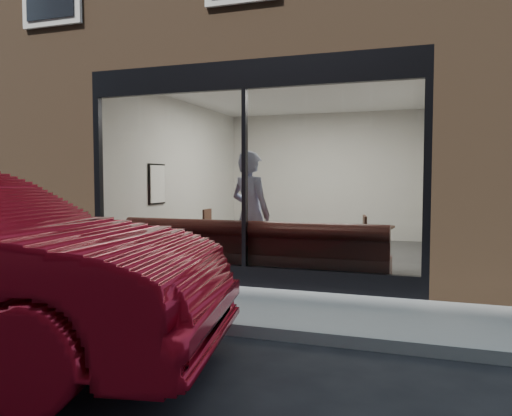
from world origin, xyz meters
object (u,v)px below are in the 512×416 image
(cafe_chair_right, at_px, (352,259))
(person, at_px, (250,215))
(banquette, at_px, (254,266))
(cafe_chair_left, at_px, (198,245))
(cafe_table_left, at_px, (215,227))
(cafe_table_right, at_px, (373,227))

(cafe_chair_right, bearing_deg, person, 19.69)
(banquette, bearing_deg, person, 119.63)
(person, distance_m, cafe_chair_left, 2.40)
(cafe_chair_left, bearing_deg, person, 134.04)
(person, height_order, cafe_table_left, person)
(banquette, bearing_deg, cafe_table_right, 39.58)
(person, xyz_separation_m, cafe_chair_left, (-1.65, 1.58, -0.75))
(cafe_table_left, relative_size, cafe_table_right, 0.91)
(banquette, relative_size, cafe_chair_right, 8.54)
(person, bearing_deg, cafe_chair_left, -21.72)
(cafe_table_right, bearing_deg, cafe_chair_left, 171.78)
(banquette, distance_m, cafe_chair_left, 2.57)
(cafe_chair_left, bearing_deg, cafe_table_left, 123.29)
(cafe_table_right, distance_m, cafe_chair_right, 0.63)
(person, height_order, cafe_chair_right, person)
(cafe_chair_left, distance_m, cafe_chair_right, 3.20)
(cafe_chair_left, xyz_separation_m, cafe_chair_right, (3.12, -0.73, 0.00))
(cafe_table_right, height_order, cafe_chair_left, cafe_table_right)
(person, xyz_separation_m, cafe_table_left, (-0.73, 0.30, -0.25))
(banquette, bearing_deg, cafe_chair_right, 39.76)
(person, relative_size, cafe_table_left, 3.58)
(cafe_table_right, height_order, cafe_chair_right, cafe_table_right)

